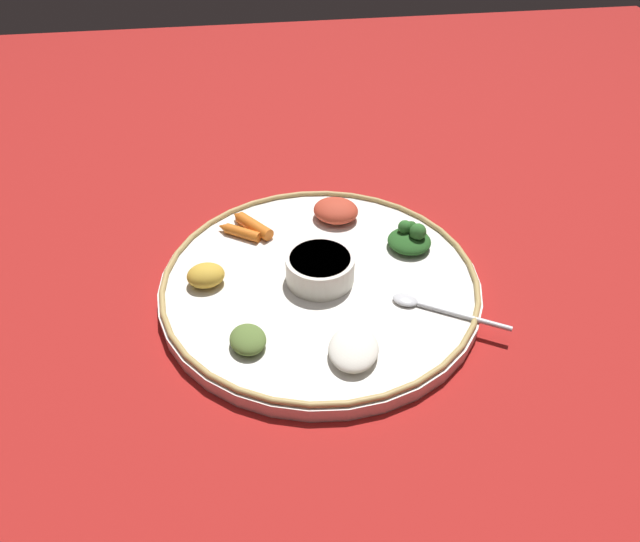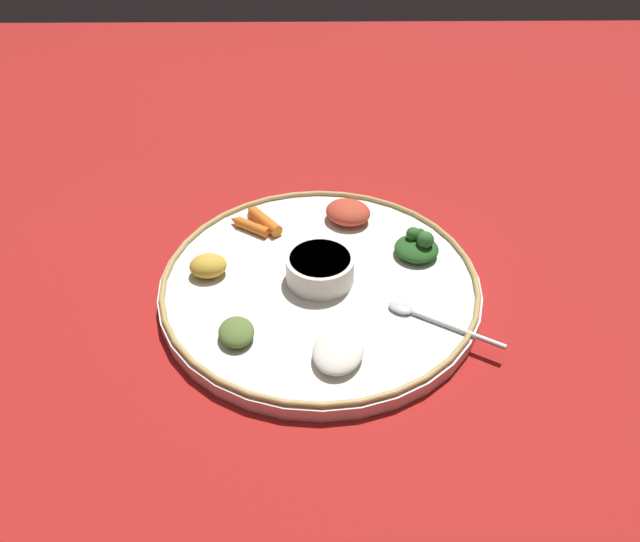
{
  "view_description": "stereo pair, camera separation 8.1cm",
  "coord_description": "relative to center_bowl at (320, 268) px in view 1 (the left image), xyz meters",
  "views": [
    {
      "loc": [
        -0.61,
        0.09,
        0.56
      ],
      "look_at": [
        0.0,
        0.0,
        0.04
      ],
      "focal_mm": 32.72,
      "sensor_mm": 36.0,
      "label": 1
    },
    {
      "loc": [
        -0.62,
        0.01,
        0.56
      ],
      "look_at": [
        0.0,
        0.0,
        0.04
      ],
      "focal_mm": 32.72,
      "sensor_mm": 36.0,
      "label": 2
    }
  ],
  "objects": [
    {
      "name": "mound_berbere_red",
      "position": [
        0.14,
        -0.05,
        -0.01
      ],
      "size": [
        0.09,
        0.09,
        0.03
      ],
      "primitive_type": "ellipsoid",
      "rotation": [
        0.0,
        0.0,
        1.08
      ],
      "color": "#B73D28",
      "rests_on": "platter"
    },
    {
      "name": "spoon",
      "position": [
        -0.08,
        -0.14,
        -0.02
      ],
      "size": [
        0.09,
        0.14,
        0.01
      ],
      "color": "silver",
      "rests_on": "platter"
    },
    {
      "name": "greens_pile",
      "position": [
        0.05,
        -0.14,
        -0.01
      ],
      "size": [
        0.08,
        0.08,
        0.04
      ],
      "color": "#23511E",
      "rests_on": "platter"
    },
    {
      "name": "ground_plane",
      "position": [
        0.0,
        0.0,
        -0.04
      ],
      "size": [
        2.4,
        2.4,
        0.0
      ],
      "primitive_type": "plane",
      "color": "maroon"
    },
    {
      "name": "carrot_outer",
      "position": [
        0.12,
        0.11,
        -0.01
      ],
      "size": [
        0.05,
        0.07,
        0.02
      ],
      "color": "orange",
      "rests_on": "platter"
    },
    {
      "name": "center_bowl",
      "position": [
        0.0,
        0.0,
        0.0
      ],
      "size": [
        0.1,
        0.1,
        0.04
      ],
      "color": "silver",
      "rests_on": "platter"
    },
    {
      "name": "platter_rim",
      "position": [
        0.0,
        0.0,
        -0.02
      ],
      "size": [
        0.44,
        0.44,
        0.01
      ],
      "primitive_type": "torus",
      "color": "tan",
      "rests_on": "platter"
    },
    {
      "name": "platter",
      "position": [
        0.0,
        0.0,
        -0.03
      ],
      "size": [
        0.45,
        0.45,
        0.02
      ],
      "primitive_type": "cylinder",
      "color": "white",
      "rests_on": "ground_plane"
    },
    {
      "name": "carrot_near_spoon",
      "position": [
        0.13,
        0.09,
        -0.01
      ],
      "size": [
        0.08,
        0.07,
        0.02
      ],
      "color": "orange",
      "rests_on": "platter"
    },
    {
      "name": "mound_lentil_yellow",
      "position": [
        0.01,
        0.16,
        -0.01
      ],
      "size": [
        0.05,
        0.06,
        0.03
      ],
      "primitive_type": "ellipsoid",
      "rotation": [
        0.0,
        0.0,
        1.66
      ],
      "color": "gold",
      "rests_on": "platter"
    },
    {
      "name": "mound_collards",
      "position": [
        -0.11,
        0.11,
        -0.01
      ],
      "size": [
        0.06,
        0.06,
        0.02
      ],
      "primitive_type": "ellipsoid",
      "rotation": [
        0.0,
        0.0,
        0.25
      ],
      "color": "#567033",
      "rests_on": "platter"
    },
    {
      "name": "mound_rice_white",
      "position": [
        -0.14,
        -0.02,
        -0.01
      ],
      "size": [
        0.09,
        0.08,
        0.02
      ],
      "primitive_type": "ellipsoid",
      "rotation": [
        0.0,
        0.0,
        2.86
      ],
      "color": "silver",
      "rests_on": "platter"
    }
  ]
}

